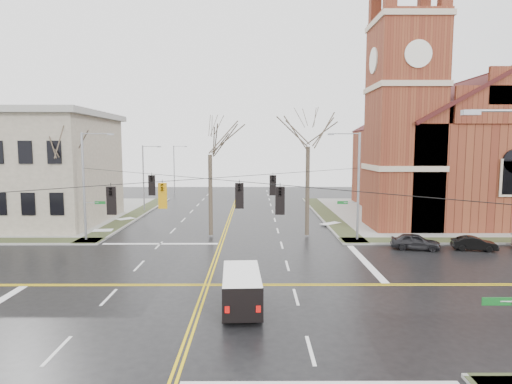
{
  "coord_description": "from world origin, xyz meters",
  "views": [
    {
      "loc": [
        2.8,
        -24.1,
        8.02
      ],
      "look_at": [
        2.89,
        6.0,
        4.79
      ],
      "focal_mm": 30.0,
      "sensor_mm": 36.0,
      "label": 1
    }
  ],
  "objects_px": {
    "parked_car_b": "(474,243)",
    "signal_pole_nw": "(86,183)",
    "streetlight_north_a": "(145,175)",
    "signal_pole_ne": "(356,183)",
    "parked_car_a": "(415,241)",
    "tree_nw_far": "(67,150)",
    "tree_ne": "(308,141)",
    "tree_nw_near": "(210,149)",
    "church": "(447,143)",
    "streetlight_north_b": "(175,167)",
    "cargo_van": "(241,286)"
  },
  "relations": [
    {
      "from": "parked_car_b",
      "to": "signal_pole_nw",
      "type": "bearing_deg",
      "value": 95.73
    },
    {
      "from": "signal_pole_nw",
      "to": "streetlight_north_a",
      "type": "height_order",
      "value": "signal_pole_nw"
    },
    {
      "from": "signal_pole_ne",
      "to": "signal_pole_nw",
      "type": "xyz_separation_m",
      "value": [
        -22.64,
        0.0,
        0.0
      ]
    },
    {
      "from": "parked_car_a",
      "to": "tree_nw_far",
      "type": "relative_size",
      "value": 0.35
    },
    {
      "from": "signal_pole_nw",
      "to": "tree_nw_far",
      "type": "xyz_separation_m",
      "value": [
        -2.37,
        2.12,
        2.76
      ]
    },
    {
      "from": "tree_nw_far",
      "to": "tree_ne",
      "type": "bearing_deg",
      "value": -0.83
    },
    {
      "from": "signal_pole_nw",
      "to": "streetlight_north_a",
      "type": "xyz_separation_m",
      "value": [
        0.67,
        16.5,
        -0.48
      ]
    },
    {
      "from": "parked_car_a",
      "to": "parked_car_b",
      "type": "xyz_separation_m",
      "value": [
        4.45,
        -0.32,
        -0.09
      ]
    },
    {
      "from": "tree_nw_far",
      "to": "signal_pole_nw",
      "type": "bearing_deg",
      "value": -41.8
    },
    {
      "from": "signal_pole_ne",
      "to": "tree_ne",
      "type": "height_order",
      "value": "tree_ne"
    },
    {
      "from": "streetlight_north_a",
      "to": "tree_nw_far",
      "type": "relative_size",
      "value": 0.75
    },
    {
      "from": "streetlight_north_a",
      "to": "parked_car_a",
      "type": "relative_size",
      "value": 2.17
    },
    {
      "from": "tree_nw_near",
      "to": "church",
      "type": "bearing_deg",
      "value": 23.76
    },
    {
      "from": "tree_ne",
      "to": "signal_pole_nw",
      "type": "bearing_deg",
      "value": -174.49
    },
    {
      "from": "signal_pole_nw",
      "to": "tree_nw_far",
      "type": "height_order",
      "value": "tree_nw_far"
    },
    {
      "from": "streetlight_north_a",
      "to": "tree_ne",
      "type": "xyz_separation_m",
      "value": [
        18.1,
        -14.69,
        4.03
      ]
    },
    {
      "from": "church",
      "to": "tree_ne",
      "type": "height_order",
      "value": "church"
    },
    {
      "from": "signal_pole_nw",
      "to": "streetlight_north_a",
      "type": "bearing_deg",
      "value": 87.68
    },
    {
      "from": "church",
      "to": "parked_car_b",
      "type": "relative_size",
      "value": 8.45
    },
    {
      "from": "church",
      "to": "parked_car_a",
      "type": "relative_size",
      "value": 7.48
    },
    {
      "from": "signal_pole_ne",
      "to": "tree_nw_near",
      "type": "height_order",
      "value": "tree_nw_near"
    },
    {
      "from": "parked_car_b",
      "to": "streetlight_north_b",
      "type": "bearing_deg",
      "value": 49.16
    },
    {
      "from": "streetlight_north_b",
      "to": "church",
      "type": "bearing_deg",
      "value": -33.25
    },
    {
      "from": "cargo_van",
      "to": "parked_car_a",
      "type": "relative_size",
      "value": 1.32
    },
    {
      "from": "parked_car_b",
      "to": "streetlight_north_a",
      "type": "bearing_deg",
      "value": 68.72
    },
    {
      "from": "cargo_van",
      "to": "parked_car_a",
      "type": "xyz_separation_m",
      "value": [
        13.19,
        11.96,
        -0.44
      ]
    },
    {
      "from": "signal_pole_ne",
      "to": "streetlight_north_b",
      "type": "distance_m",
      "value": 42.61
    },
    {
      "from": "parked_car_a",
      "to": "streetlight_north_b",
      "type": "bearing_deg",
      "value": 47.49
    },
    {
      "from": "church",
      "to": "tree_nw_near",
      "type": "height_order",
      "value": "church"
    },
    {
      "from": "cargo_van",
      "to": "tree_nw_near",
      "type": "bearing_deg",
      "value": 97.93
    },
    {
      "from": "parked_car_a",
      "to": "tree_nw_near",
      "type": "height_order",
      "value": "tree_nw_near"
    },
    {
      "from": "streetlight_north_a",
      "to": "parked_car_b",
      "type": "relative_size",
      "value": 2.46
    },
    {
      "from": "cargo_van",
      "to": "parked_car_b",
      "type": "xyz_separation_m",
      "value": [
        17.64,
        11.63,
        -0.53
      ]
    },
    {
      "from": "streetlight_north_b",
      "to": "parked_car_a",
      "type": "height_order",
      "value": "streetlight_north_b"
    },
    {
      "from": "tree_nw_far",
      "to": "parked_car_a",
      "type": "bearing_deg",
      "value": -9.89
    },
    {
      "from": "parked_car_a",
      "to": "parked_car_b",
      "type": "bearing_deg",
      "value": -80.05
    },
    {
      "from": "streetlight_north_a",
      "to": "tree_nw_near",
      "type": "bearing_deg",
      "value": -56.84
    },
    {
      "from": "parked_car_a",
      "to": "parked_car_b",
      "type": "distance_m",
      "value": 4.46
    },
    {
      "from": "signal_pole_ne",
      "to": "tree_ne",
      "type": "xyz_separation_m",
      "value": [
        -3.87,
        1.81,
        3.55
      ]
    },
    {
      "from": "church",
      "to": "tree_nw_far",
      "type": "bearing_deg",
      "value": -163.81
    },
    {
      "from": "parked_car_a",
      "to": "tree_nw_near",
      "type": "distance_m",
      "value": 18.56
    },
    {
      "from": "streetlight_north_b",
      "to": "tree_nw_near",
      "type": "bearing_deg",
      "value": -74.58
    },
    {
      "from": "tree_nw_far",
      "to": "parked_car_b",
      "type": "bearing_deg",
      "value": -9.14
    },
    {
      "from": "tree_nw_far",
      "to": "tree_nw_near",
      "type": "distance_m",
      "value": 12.58
    },
    {
      "from": "signal_pole_ne",
      "to": "tree_ne",
      "type": "bearing_deg",
      "value": 154.94
    },
    {
      "from": "parked_car_a",
      "to": "tree_ne",
      "type": "xyz_separation_m",
      "value": [
        -7.88,
        4.75,
        7.88
      ]
    },
    {
      "from": "parked_car_b",
      "to": "church",
      "type": "bearing_deg",
      "value": -5.04
    },
    {
      "from": "signal_pole_nw",
      "to": "parked_car_b",
      "type": "xyz_separation_m",
      "value": [
        31.1,
        -3.27,
        -4.41
      ]
    },
    {
      "from": "streetlight_north_a",
      "to": "parked_car_a",
      "type": "xyz_separation_m",
      "value": [
        25.98,
        -19.44,
        -3.84
      ]
    },
    {
      "from": "cargo_van",
      "to": "tree_nw_near",
      "type": "height_order",
      "value": "tree_nw_near"
    }
  ]
}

